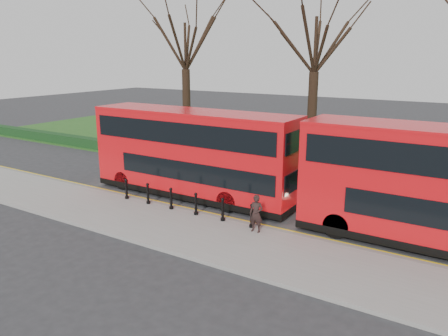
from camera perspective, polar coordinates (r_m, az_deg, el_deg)
The scene contains 12 objects.
ground at distance 21.77m, azimuth -3.59°, elevation -4.93°, with size 120.00×120.00×0.00m, color #28282B.
pavement at distance 19.55m, azimuth -8.75°, elevation -7.16°, with size 60.00×4.00×0.15m, color gray.
kerb at distance 20.99m, azimuth -5.19°, elevation -5.50°, with size 60.00×0.25×0.16m, color slate.
grass_verge at distance 34.62m, azimuth 10.98°, elevation 2.22°, with size 60.00×18.00×0.06m, color #22521B.
hedge at distance 27.23m, azimuth 4.73°, elevation -0.09°, with size 60.00×0.90×0.80m, color black.
yellow_line_outer at distance 21.24m, azimuth -4.69°, elevation -5.44°, with size 60.00×0.10×0.01m, color yellow.
yellow_line_inner at distance 21.39m, azimuth -4.37°, elevation -5.29°, with size 60.00×0.10×0.01m, color yellow.
tree_left at distance 33.35m, azimuth -5.09°, elevation 16.18°, with size 7.26×7.26×11.34m.
tree_mid at distance 28.49m, azimuth 11.89°, elevation 16.23°, with size 7.26×7.26×11.34m.
bollard_row at distance 20.42m, azimuth -5.34°, elevation -4.37°, with size 7.37×0.15×1.00m.
bus_lead at distance 22.67m, azimuth -4.08°, elevation 1.83°, with size 11.35×2.61×4.52m.
pedestrian at distance 18.03m, azimuth 4.23°, elevation -5.97°, with size 0.57×0.38×1.58m, color black.
Camera 1 is at (12.01, -16.66, 7.23)m, focal length 35.00 mm.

